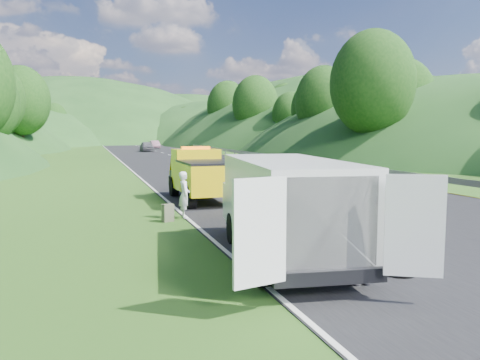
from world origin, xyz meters
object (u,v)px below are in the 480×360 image
object	(u,v)px
white_van	(285,203)
worker	(360,285)
woman	(185,218)
spare_tire	(399,275)
tow_truck	(201,175)
passing_suv	(322,191)
suitcase	(168,213)
child	(271,226)

from	to	relation	value
white_van	worker	xyz separation A→B (m)	(0.64, -2.31, -1.38)
woman	spare_tire	world-z (taller)	woman
white_van	spare_tire	bearing A→B (deg)	-39.52
tow_truck	passing_suv	distance (m)	7.12
woman	spare_tire	bearing A→B (deg)	-153.87
suitcase	worker	bearing A→B (deg)	-71.82
white_van	passing_suv	world-z (taller)	white_van
passing_suv	spare_tire	bearing A→B (deg)	-113.32
spare_tire	passing_suv	bearing A→B (deg)	68.35
tow_truck	worker	size ratio (longest dim) A/B	2.86
passing_suv	woman	bearing A→B (deg)	-148.96
white_van	passing_suv	distance (m)	13.52
tow_truck	white_van	world-z (taller)	white_van
white_van	suitcase	size ratio (longest dim) A/B	11.73
woman	spare_tire	xyz separation A→B (m)	(3.09, -7.99, 0.00)
woman	child	bearing A→B (deg)	-126.91
tow_truck	suitcase	xyz separation A→B (m)	(-2.22, -4.34, -0.86)
worker	passing_suv	size ratio (longest dim) A/B	0.38
tow_truck	child	xyz separation A→B (m)	(0.88, -6.07, -1.17)
worker	passing_suv	distance (m)	15.17
child	suitcase	size ratio (longest dim) A/B	1.55
woman	suitcase	bearing A→B (deg)	129.12
woman	child	size ratio (longest dim) A/B	1.75
woman	suitcase	world-z (taller)	woman
tow_truck	white_van	bearing A→B (deg)	-91.63
child	worker	world-z (taller)	worker
spare_tire	passing_suv	size ratio (longest dim) A/B	0.13
woman	worker	xyz separation A→B (m)	(1.91, -8.31, 0.00)
suitcase	tow_truck	bearing A→B (deg)	62.94
white_van	woman	bearing A→B (deg)	109.96
white_van	suitcase	bearing A→B (deg)	117.28
worker	white_van	bearing A→B (deg)	113.57
tow_truck	suitcase	world-z (taller)	tow_truck
suitcase	spare_tire	distance (m)	8.43
suitcase	spare_tire	bearing A→B (deg)	-63.49
worker	passing_suv	bearing A→B (deg)	72.66
tow_truck	child	world-z (taller)	tow_truck
worker	suitcase	world-z (taller)	worker
child	spare_tire	distance (m)	5.85
white_van	passing_suv	size ratio (longest dim) A/B	1.41
white_van	passing_suv	xyz separation A→B (m)	(7.14, 11.40, -1.38)
tow_truck	spare_tire	world-z (taller)	tow_truck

